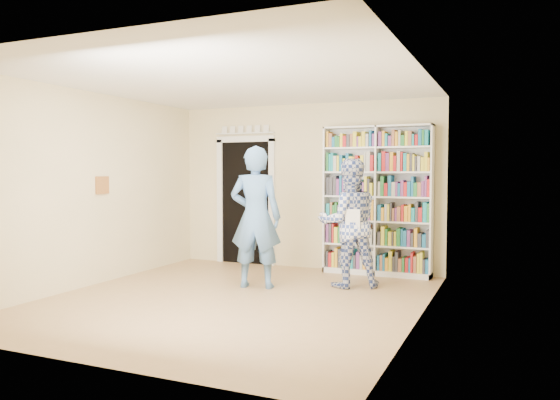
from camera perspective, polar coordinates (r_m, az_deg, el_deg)
name	(u,v)px	position (r m, az deg, el deg)	size (l,w,h in m)	color
floor	(234,300)	(6.91, -4.80, -10.34)	(5.00, 5.00, 0.00)	#AB8253
ceiling	(233,81)	(6.82, -4.90, 12.33)	(5.00, 5.00, 0.00)	white
wall_back	(306,186)	(9.01, 2.70, 1.45)	(4.50, 4.50, 0.00)	beige
wall_left	(91,189)	(8.04, -19.12, 1.10)	(5.00, 5.00, 0.00)	beige
wall_right	(420,194)	(6.00, 14.43, 0.58)	(5.00, 5.00, 0.00)	beige
bookshelf	(377,200)	(8.51, 10.12, 0.01)	(1.67, 0.31, 2.29)	white
doorway	(246,195)	(9.44, -3.60, 0.48)	(1.10, 0.08, 2.43)	black
wall_art	(102,185)	(8.18, -18.07, 1.49)	(0.03, 0.25, 0.25)	brown
man_blue	(256,217)	(7.47, -2.56, -1.80)	(0.71, 0.46, 1.94)	#517EB5
man_plaid	(349,223)	(7.57, 7.22, -2.40)	(0.86, 0.67, 1.77)	#2E438D
paper_sheet	(353,220)	(7.30, 7.60, -2.07)	(0.20, 0.01, 0.28)	white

